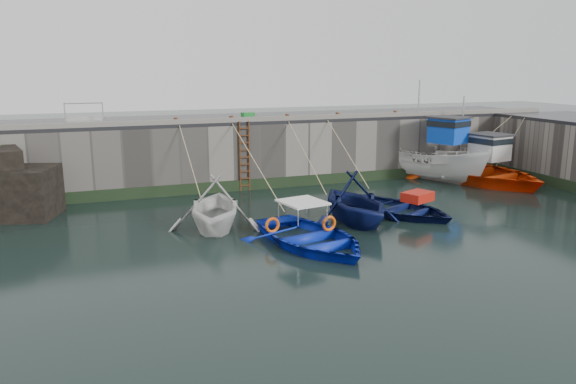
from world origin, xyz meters
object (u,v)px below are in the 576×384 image
object	(u,v)px
boat_far_white	(437,161)
bollard_b	(231,119)
boat_near_blue	(311,245)
bollard_d	(337,115)
boat_near_white	(216,228)
boat_far_orange	(478,172)
boat_near_navy	(399,214)
boat_near_blacktrim	(354,222)
bollard_c	(287,117)
bollard_a	(176,121)
ladder	(245,157)
fish_crate	(248,115)
bollard_e	(395,113)

from	to	relation	value
boat_far_white	bollard_b	xyz separation A→B (m)	(-10.22, 1.34, 2.31)
boat_near_blue	bollard_d	size ratio (longest dim) A/B	17.99
boat_near_white	boat_far_orange	xyz separation A→B (m)	(14.18, 3.56, 0.49)
boat_near_white	boat_near_navy	bearing A→B (deg)	12.74
boat_near_blacktrim	bollard_d	distance (m)	8.07
boat_far_white	bollard_c	bearing A→B (deg)	147.66
bollard_a	boat_near_blacktrim	bearing A→B (deg)	-52.66
boat_near_blue	boat_far_orange	world-z (taller)	boat_far_orange
bollard_d	boat_near_navy	bearing A→B (deg)	-92.81
boat_near_white	bollard_a	world-z (taller)	bollard_a
ladder	boat_near_blue	size ratio (longest dim) A/B	0.64
ladder	bollard_a	size ratio (longest dim) A/B	11.43
bollard_a	bollard_b	distance (m)	2.50
fish_crate	bollard_c	xyz separation A→B (m)	(1.45, -1.62, 0.00)
ladder	boat_near_blue	world-z (taller)	ladder
boat_near_white	boat_near_navy	distance (m)	7.18
fish_crate	boat_near_blacktrim	bearing A→B (deg)	-87.96
bollard_e	boat_near_navy	bearing A→B (deg)	-118.57
boat_near_blacktrim	fish_crate	xyz separation A→B (m)	(-1.53, 8.55, 3.30)
bollard_a	bollard_d	bearing A→B (deg)	0.00
boat_near_white	boat_near_blacktrim	bearing A→B (deg)	5.44
bollard_e	bollard_d	bearing A→B (deg)	180.00
ladder	boat_near_navy	size ratio (longest dim) A/B	0.69
boat_near_navy	bollard_e	xyz separation A→B (m)	(3.52, 6.46, 3.30)
boat_near_navy	bollard_d	world-z (taller)	bollard_d
ladder	bollard_b	xyz separation A→B (m)	(-0.50, 0.34, 1.71)
boat_near_blue	boat_far_orange	bearing A→B (deg)	18.20
boat_near_navy	boat_far_white	size ratio (longest dim) A/B	0.73
boat_near_blue	fish_crate	distance (m)	11.05
boat_far_orange	fish_crate	xyz separation A→B (m)	(-10.76, 3.93, 2.81)
bollard_a	bollard_e	distance (m)	11.00
boat_near_blacktrim	bollard_e	size ratio (longest dim) A/B	14.91
ladder	fish_crate	distance (m)	2.70
boat_near_blue	boat_far_white	bearing A→B (deg)	26.12
boat_far_orange	bollard_c	distance (m)	9.99
ladder	bollard_c	xyz separation A→B (m)	(2.20, 0.34, 1.71)
boat_far_white	fish_crate	bearing A→B (deg)	139.49
boat_near_blue	boat_near_blacktrim	world-z (taller)	boat_near_blacktrim
bollard_d	bollard_e	xyz separation A→B (m)	(3.20, 0.00, 0.00)
boat_near_navy	fish_crate	distance (m)	9.49
boat_near_blacktrim	bollard_a	xyz separation A→B (m)	(-5.28, 6.92, 3.30)
boat_near_navy	bollard_e	world-z (taller)	bollard_e
ladder	boat_far_orange	bearing A→B (deg)	-9.75
bollard_c	bollard_d	xyz separation A→B (m)	(2.60, 0.00, 0.00)
boat_near_blue	boat_near_white	bearing A→B (deg)	117.83
boat_far_white	bollard_a	xyz separation A→B (m)	(-12.72, 1.34, 2.31)
bollard_e	boat_near_blacktrim	bearing A→B (deg)	-129.55
boat_near_white	boat_near_blacktrim	xyz separation A→B (m)	(4.96, -1.06, 0.00)
fish_crate	boat_near_white	bearing A→B (deg)	-122.72
bollard_a	bollard_e	world-z (taller)	same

